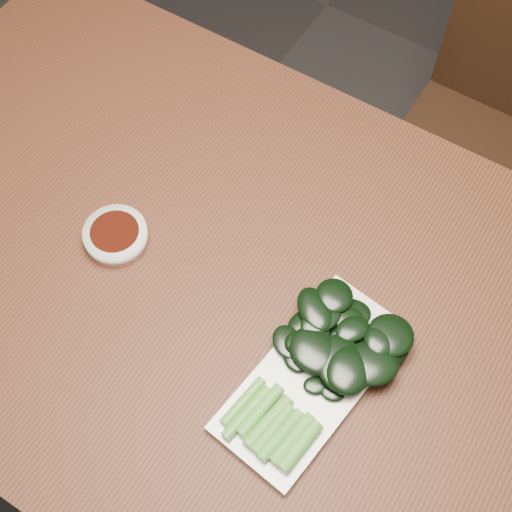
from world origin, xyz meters
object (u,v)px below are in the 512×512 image
Objects in this scene: chair_far at (503,138)px; serving_plate at (312,378)px; table at (255,317)px; sauce_bowl at (116,236)px; gai_lan at (330,359)px.

chair_far is 0.80m from serving_plate.
table is 14.91× the size of sauce_bowl.
gai_lan is at bearing -92.47° from chair_far.
serving_plate is at bearing -93.13° from chair_far.
serving_plate is 1.07× the size of gai_lan.
sauce_bowl is at bearing 179.14° from gai_lan.
gai_lan reaches higher than serving_plate.
chair_far is at bearing 87.09° from gai_lan.
gai_lan is (0.01, 0.03, 0.02)m from serving_plate.
sauce_bowl reaches higher than serving_plate.
gai_lan is (0.14, -0.04, 0.10)m from table.
table is at bearing 165.49° from gai_lan.
table is 5.02× the size of gai_lan.
sauce_bowl is 0.35m from serving_plate.
sauce_bowl is at bearing 174.46° from serving_plate.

